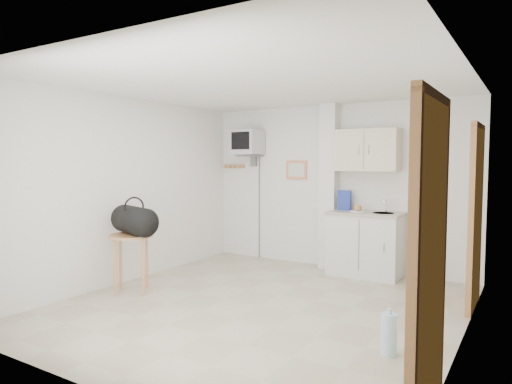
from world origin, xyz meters
The scene contains 7 objects.
ground centered at (0.00, 0.00, 0.00)m, with size 4.50×4.50×0.00m, color #B5AA91.
room_envelope centered at (0.24, 0.09, 1.54)m, with size 4.24×4.54×2.55m.
kitchenette centered at (0.57, 2.00, 0.80)m, with size 1.03×0.58×2.10m.
crt_television centered at (-1.45, 2.02, 1.94)m, with size 0.44×0.45×2.15m.
round_table centered at (-1.65, -0.37, 0.61)m, with size 0.55×0.55×0.73m.
duffel_bag centered at (-1.61, -0.34, 0.91)m, with size 0.72×0.54×0.47m.
water_bottle centered at (1.61, -0.54, 0.18)m, with size 0.13×0.13×0.40m.
Camera 1 is at (2.63, -4.35, 1.66)m, focal length 32.00 mm.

